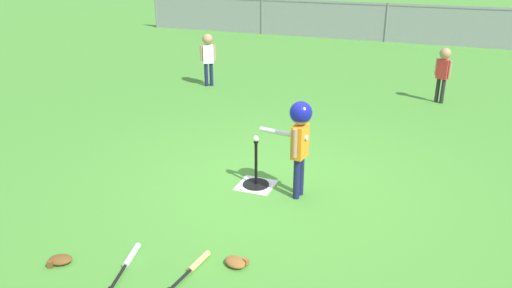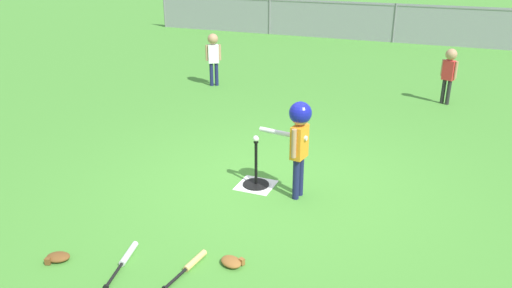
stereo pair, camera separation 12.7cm
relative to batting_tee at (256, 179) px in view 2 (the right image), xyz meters
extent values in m
plane|color=#478C33|center=(0.20, 0.13, -0.09)|extent=(60.00, 60.00, 0.00)
cube|color=white|center=(0.00, 0.00, -0.08)|extent=(0.44, 0.44, 0.01)
cylinder|color=black|center=(0.00, 0.00, -0.07)|extent=(0.32, 0.32, 0.03)
cylinder|color=black|center=(0.00, 0.00, 0.22)|extent=(0.04, 0.04, 0.56)
cylinder|color=black|center=(0.00, 0.00, 0.49)|extent=(0.06, 0.06, 0.02)
sphere|color=white|center=(0.00, 0.00, 0.53)|extent=(0.07, 0.07, 0.07)
cylinder|color=#191E4C|center=(0.56, -0.14, 0.16)|extent=(0.08, 0.08, 0.50)
cylinder|color=#191E4C|center=(0.57, -0.03, 0.16)|extent=(0.08, 0.08, 0.50)
cube|color=orange|center=(0.56, -0.08, 0.61)|extent=(0.16, 0.24, 0.39)
cylinder|color=tan|center=(0.54, -0.22, 0.63)|extent=(0.06, 0.06, 0.33)
cylinder|color=tan|center=(0.58, 0.05, 0.63)|extent=(0.06, 0.06, 0.33)
sphere|color=tan|center=(0.56, -0.08, 0.92)|extent=(0.22, 0.22, 0.22)
sphere|color=#141999|center=(0.56, -0.08, 0.95)|extent=(0.25, 0.25, 0.25)
cylinder|color=silver|center=(0.36, -0.05, 0.67)|extent=(0.60, 0.14, 0.06)
cylinder|color=#262626|center=(2.02, 4.43, 0.14)|extent=(0.07, 0.07, 0.46)
cylinder|color=#262626|center=(1.93, 4.48, 0.14)|extent=(0.07, 0.07, 0.46)
cube|color=red|center=(1.97, 4.46, 0.55)|extent=(0.24, 0.19, 0.36)
cylinder|color=tan|center=(2.09, 4.40, 0.58)|extent=(0.05, 0.05, 0.31)
cylinder|color=tan|center=(1.86, 4.51, 0.58)|extent=(0.05, 0.05, 0.31)
sphere|color=tan|center=(1.97, 4.46, 0.84)|extent=(0.20, 0.20, 0.20)
cylinder|color=#191E4C|center=(-2.54, 4.02, 0.15)|extent=(0.08, 0.08, 0.48)
cylinder|color=#191E4C|center=(-2.63, 3.96, 0.15)|extent=(0.08, 0.08, 0.48)
cube|color=white|center=(-2.58, 3.99, 0.58)|extent=(0.25, 0.22, 0.38)
cylinder|color=tan|center=(-2.47, 4.07, 0.61)|extent=(0.05, 0.05, 0.32)
cylinder|color=tan|center=(-2.69, 3.92, 0.61)|extent=(0.05, 0.05, 0.32)
sphere|color=tan|center=(-2.58, 3.99, 0.89)|extent=(0.21, 0.21, 0.21)
cylinder|color=silver|center=(-0.55, -1.85, -0.06)|extent=(0.14, 0.34, 0.06)
cylinder|color=black|center=(-0.48, -2.17, -0.06)|extent=(0.11, 0.33, 0.03)
cylinder|color=black|center=(-0.44, -2.34, -0.06)|extent=(0.05, 0.03, 0.05)
cylinder|color=#DBB266|center=(0.09, -1.71, -0.06)|extent=(0.09, 0.31, 0.06)
cylinder|color=black|center=(0.05, -2.01, -0.06)|extent=(0.06, 0.31, 0.03)
ellipsoid|color=brown|center=(0.41, -1.60, -0.05)|extent=(0.27, 0.23, 0.07)
cube|color=brown|center=(0.50, -1.56, -0.05)|extent=(0.06, 0.06, 0.06)
ellipsoid|color=brown|center=(-1.13, -2.15, -0.05)|extent=(0.26, 0.22, 0.07)
cube|color=brown|center=(-1.17, -2.24, -0.05)|extent=(0.06, 0.05, 0.06)
cylinder|color=slate|center=(-7.80, 10.48, 0.49)|extent=(0.06, 0.06, 1.15)
cylinder|color=slate|center=(-3.80, 10.48, 0.49)|extent=(0.06, 0.06, 1.15)
cylinder|color=slate|center=(0.20, 10.48, 0.49)|extent=(0.06, 0.06, 1.15)
cube|color=gray|center=(0.20, 10.48, 1.01)|extent=(16.00, 0.03, 0.03)
cube|color=gray|center=(0.20, 10.48, 0.49)|extent=(16.00, 0.01, 1.15)
camera|label=1|loc=(1.96, -5.12, 2.67)|focal=34.82mm
camera|label=2|loc=(2.07, -5.08, 2.67)|focal=34.82mm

